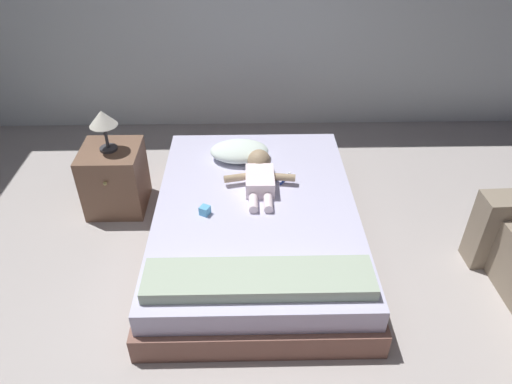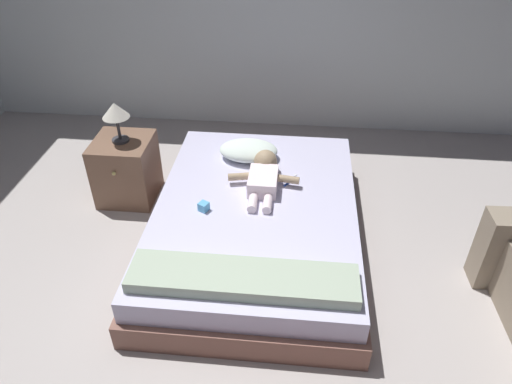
# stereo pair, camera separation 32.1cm
# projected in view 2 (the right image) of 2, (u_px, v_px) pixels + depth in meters

# --- Properties ---
(ground_plane) EXTENTS (8.00, 8.00, 0.00)m
(ground_plane) POSITION_uv_depth(u_px,v_px,m) (219.00, 360.00, 2.73)
(ground_plane) COLOR #AEA6A2
(wall_behind_bed) EXTENTS (8.00, 0.12, 2.53)m
(wall_behind_bed) POSITION_uv_depth(u_px,v_px,m) (265.00, 0.00, 4.40)
(wall_behind_bed) COLOR silver
(wall_behind_bed) RESTS_ON ground_plane
(bed) EXTENTS (1.48, 2.09, 0.35)m
(bed) POSITION_uv_depth(u_px,v_px,m) (256.00, 223.00, 3.47)
(bed) COLOR brown
(bed) RESTS_ON ground_plane
(pillow) EXTENTS (0.47, 0.32, 0.14)m
(pillow) POSITION_uv_depth(u_px,v_px,m) (249.00, 150.00, 3.82)
(pillow) COLOR white
(pillow) RESTS_ON bed
(baby) EXTENTS (0.54, 0.63, 0.18)m
(baby) POSITION_uv_depth(u_px,v_px,m) (264.00, 175.00, 3.53)
(baby) COLOR white
(baby) RESTS_ON bed
(toothbrush) EXTENTS (0.09, 0.15, 0.02)m
(toothbrush) POSITION_uv_depth(u_px,v_px,m) (291.00, 181.00, 3.58)
(toothbrush) COLOR blue
(toothbrush) RESTS_ON bed
(nightstand) EXTENTS (0.45, 0.48, 0.53)m
(nightstand) POSITION_uv_depth(u_px,v_px,m) (126.00, 169.00, 3.88)
(nightstand) COLOR brown
(nightstand) RESTS_ON ground_plane
(lamp) EXTENTS (0.21, 0.21, 0.33)m
(lamp) POSITION_uv_depth(u_px,v_px,m) (115.00, 112.00, 3.58)
(lamp) COLOR #333338
(lamp) RESTS_ON nightstand
(blanket) EXTENTS (1.33, 0.30, 0.08)m
(blanket) POSITION_uv_depth(u_px,v_px,m) (243.00, 278.00, 2.72)
(blanket) COLOR #A5B89F
(blanket) RESTS_ON bed
(toy_block) EXTENTS (0.08, 0.08, 0.06)m
(toy_block) POSITION_uv_depth(u_px,v_px,m) (204.00, 207.00, 3.28)
(toy_block) COLOR #57B0E4
(toy_block) RESTS_ON bed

